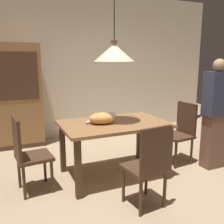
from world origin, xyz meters
TOP-DOWN VIEW (x-y plane):
  - ground at (0.00, 0.00)m, footprint 10.00×10.00m
  - back_wall at (0.00, 2.65)m, footprint 6.40×0.10m
  - dining_table at (-0.10, 0.49)m, footprint 1.40×0.90m
  - chair_near_front at (-0.09, -0.38)m, footprint 0.44×0.44m
  - chair_right_side at (1.03, 0.50)m, footprint 0.44×0.44m
  - chair_left_side at (-1.22, 0.49)m, footprint 0.44×0.44m
  - cat_sleeping at (-0.25, 0.49)m, footprint 0.40×0.28m
  - pendant_lamp at (-0.10, 0.49)m, footprint 0.52×0.52m
  - hutch_bookcase at (-1.32, 2.32)m, footprint 1.12×0.45m
  - person_standing at (1.35, 0.16)m, footprint 0.36×0.22m

SIDE VIEW (x-z plane):
  - ground at x=0.00m, z-range 0.00..0.00m
  - chair_near_front at x=-0.09m, z-range 0.05..0.98m
  - chair_right_side at x=1.03m, z-range 0.05..0.98m
  - chair_left_side at x=-1.22m, z-range 0.05..0.98m
  - dining_table at x=-0.10m, z-range 0.27..1.02m
  - person_standing at x=1.35m, z-range 0.00..1.59m
  - cat_sleeping at x=-0.25m, z-range 0.75..0.90m
  - hutch_bookcase at x=-1.32m, z-range -0.04..1.81m
  - back_wall at x=0.00m, z-range 0.00..2.90m
  - pendant_lamp at x=-0.10m, z-range 1.01..2.31m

